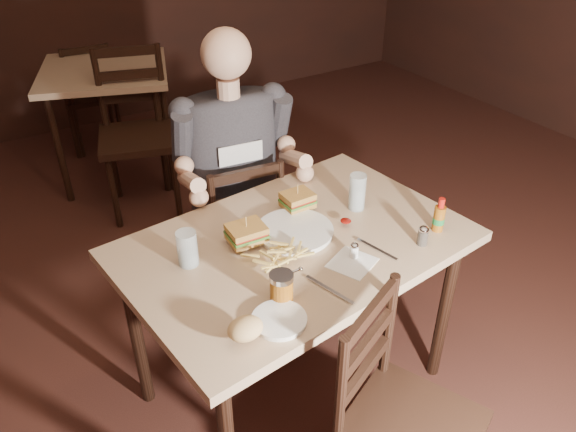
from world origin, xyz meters
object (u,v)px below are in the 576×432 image
main_table (295,258)px  glass_right (357,192)px  bg_table (105,82)px  dinner_plate (295,232)px  bg_chair_far (90,95)px  hot_sauce (440,215)px  glass_left (187,248)px  side_plate (279,321)px  diner (234,142)px  chair_near (412,428)px  bg_chair_near (138,137)px  syrup_dispenser (281,287)px  chair_far (236,230)px

main_table → glass_right: 0.36m
bg_table → dinner_plate: bearing=-89.0°
bg_chair_far → dinner_plate: bg_chair_far is taller
bg_chair_far → hot_sauce: hot_sauce is taller
glass_left → side_plate: glass_left is taller
diner → main_table: bearing=-89.4°
chair_near → glass_right: glass_right is taller
bg_table → bg_chair_near: bg_chair_near is taller
diner → syrup_dispenser: diner is taller
bg_chair_near → glass_left: 1.73m
chair_far → dinner_plate: chair_far is taller
chair_far → bg_chair_near: bg_chair_near is taller
main_table → syrup_dispenser: 0.35m
main_table → glass_right: glass_right is taller
chair_far → diner: diner is taller
bg_table → chair_far: 1.67m
glass_right → chair_near: bearing=-113.2°
bg_table → glass_right: glass_right is taller
diner → syrup_dispenser: size_ratio=9.40×
main_table → diner: 0.63m
bg_table → bg_chair_near: 0.58m
bg_table → diner: diner is taller
glass_right → bg_chair_near: bearing=101.5°
main_table → side_plate: size_ratio=8.00×
chair_far → syrup_dispenser: (-0.28, -0.88, 0.40)m
bg_chair_near → dinner_plate: 1.72m
diner → glass_left: size_ratio=7.40×
glass_left → syrup_dispenser: 0.37m
glass_right → diner: bearing=116.2°
glass_right → side_plate: size_ratio=0.90×
bg_table → side_plate: bearing=-95.5°
main_table → side_plate: bearing=-129.4°
glass_left → hot_sauce: bearing=-19.4°
glass_left → bg_table: bearing=80.6°
chair_far → diner: (-0.01, -0.05, 0.49)m
hot_sauce → glass_left: bearing=160.6°
main_table → hot_sauce: (0.49, -0.22, 0.15)m
chair_far → bg_chair_far: bearing=-80.8°
chair_far → side_plate: (-0.34, -0.96, 0.35)m
glass_right → side_plate: bearing=-146.9°
bg_chair_far → hot_sauce: bearing=104.1°
bg_table → chair_far: size_ratio=1.21×
bg_table → chair_near: (0.04, -2.94, -0.25)m
bg_chair_far → glass_left: (-0.37, -2.75, 0.42)m
diner → glass_left: bearing=-124.6°
bg_table → side_plate: side_plate is taller
glass_right → syrup_dispenser: glass_right is taller
chair_far → syrup_dispenser: size_ratio=8.38×
dinner_plate → bg_chair_near: bearing=91.3°
chair_far → dinner_plate: bearing=92.3°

